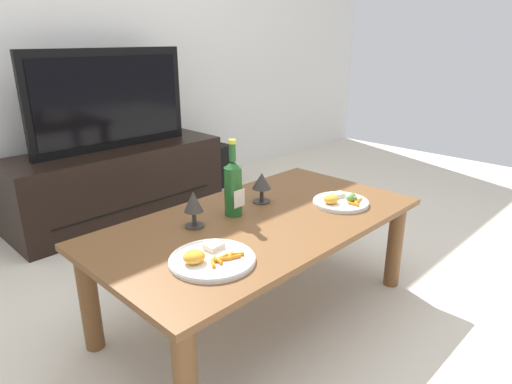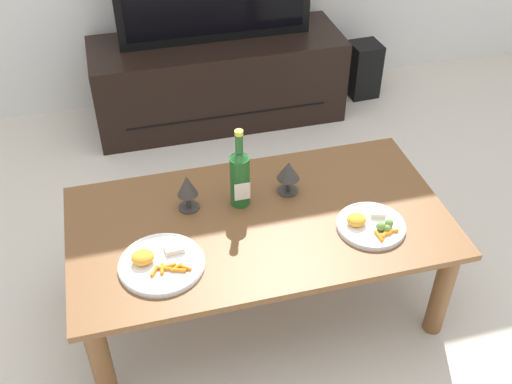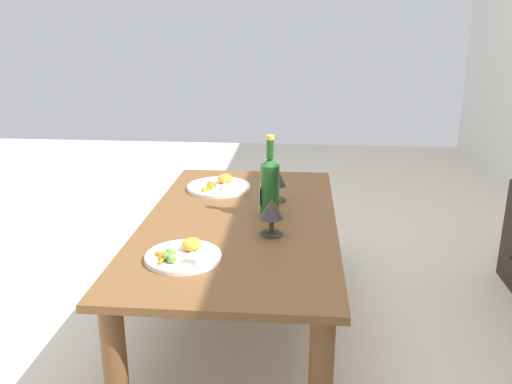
% 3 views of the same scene
% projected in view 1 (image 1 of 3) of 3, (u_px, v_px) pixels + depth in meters
% --- Properties ---
extents(ground_plane, '(6.40, 6.40, 0.00)m').
position_uv_depth(ground_plane, '(260.00, 311.00, 1.90)').
color(ground_plane, beige).
extents(back_wall, '(6.40, 0.10, 2.60)m').
position_uv_depth(back_wall, '(50.00, 5.00, 2.61)').
color(back_wall, silver).
rests_on(back_wall, ground_plane).
extents(dining_table, '(1.34, 0.72, 0.43)m').
position_uv_depth(dining_table, '(260.00, 234.00, 1.78)').
color(dining_table, brown).
rests_on(dining_table, ground_plane).
extents(tv_stand, '(1.35, 0.48, 0.46)m').
position_uv_depth(tv_stand, '(119.00, 183.00, 2.84)').
color(tv_stand, black).
rests_on(tv_stand, ground_plane).
extents(tv_screen, '(1.01, 0.05, 0.60)m').
position_uv_depth(tv_screen, '(110.00, 100.00, 2.66)').
color(tv_screen, black).
rests_on(tv_screen, tv_stand).
extents(floor_speaker, '(0.17, 0.17, 0.33)m').
position_uv_depth(floor_speaker, '(219.00, 165.00, 3.47)').
color(floor_speaker, black).
rests_on(floor_speaker, ground_plane).
extents(wine_bottle, '(0.07, 0.07, 0.31)m').
position_uv_depth(wine_bottle, '(233.00, 186.00, 1.76)').
color(wine_bottle, '#1E5923').
rests_on(wine_bottle, dining_table).
extents(goblet_left, '(0.07, 0.07, 0.14)m').
position_uv_depth(goblet_left, '(193.00, 204.00, 1.66)').
color(goblet_left, '#38332D').
rests_on(goblet_left, dining_table).
extents(goblet_right, '(0.08, 0.08, 0.13)m').
position_uv_depth(goblet_right, '(262.00, 183.00, 1.91)').
color(goblet_right, '#38332D').
rests_on(goblet_right, dining_table).
extents(dinner_plate_left, '(0.28, 0.28, 0.05)m').
position_uv_depth(dinner_plate_left, '(211.00, 259.00, 1.42)').
color(dinner_plate_left, white).
rests_on(dinner_plate_left, dining_table).
extents(dinner_plate_right, '(0.24, 0.24, 0.05)m').
position_uv_depth(dinner_plate_right, '(341.00, 201.00, 1.91)').
color(dinner_plate_right, white).
rests_on(dinner_plate_right, dining_table).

